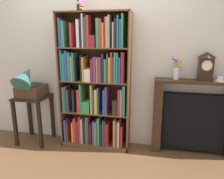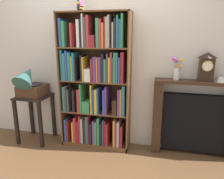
% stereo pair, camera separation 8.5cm
% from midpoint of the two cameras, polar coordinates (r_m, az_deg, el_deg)
% --- Properties ---
extents(ground_plane, '(8.01, 6.40, 0.02)m').
position_cam_midpoint_polar(ground_plane, '(3.28, -3.94, -15.15)').
color(ground_plane, brown).
extents(wall_back, '(5.01, 0.08, 2.69)m').
position_cam_midpoint_polar(wall_back, '(3.09, 0.95, 9.57)').
color(wall_back, silver).
rests_on(wall_back, ground).
extents(bookshelf, '(0.98, 0.30, 1.89)m').
position_cam_midpoint_polar(bookshelf, '(3.03, -3.64, 0.66)').
color(bookshelf, brown).
rests_on(bookshelf, ground).
extents(cup_stack, '(0.09, 0.09, 0.24)m').
position_cam_midpoint_polar(cup_stack, '(3.01, -7.54, 22.04)').
color(cup_stack, black).
rests_on(cup_stack, bookshelf).
extents(side_table_left, '(0.46, 0.44, 0.72)m').
position_cam_midpoint_polar(side_table_left, '(3.47, -19.06, -4.82)').
color(side_table_left, black).
rests_on(side_table_left, ground).
extents(gramophone, '(0.36, 0.50, 0.52)m').
position_cam_midpoint_polar(gramophone, '(3.31, -20.22, 1.62)').
color(gramophone, '#472D1C').
rests_on(gramophone, side_table_left).
extents(fireplace_mantel, '(1.09, 0.20, 1.03)m').
position_cam_midpoint_polar(fireplace_mantel, '(3.12, 21.62, -7.24)').
color(fireplace_mantel, '#382316').
rests_on(fireplace_mantel, ground).
extents(mantel_clock, '(0.17, 0.13, 0.36)m').
position_cam_midpoint_polar(mantel_clock, '(2.95, 24.40, 5.47)').
color(mantel_clock, black).
rests_on(mantel_clock, fireplace_mantel).
extents(flower_vase, '(0.13, 0.13, 0.31)m').
position_cam_midpoint_polar(flower_vase, '(2.91, 17.49, 4.96)').
color(flower_vase, silver).
rests_on(flower_vase, fireplace_mantel).
extents(teacup_with_saucer, '(0.15, 0.15, 0.06)m').
position_cam_midpoint_polar(teacup_with_saucer, '(3.01, 27.45, 2.30)').
color(teacup_with_saucer, white).
rests_on(teacup_with_saucer, fireplace_mantel).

